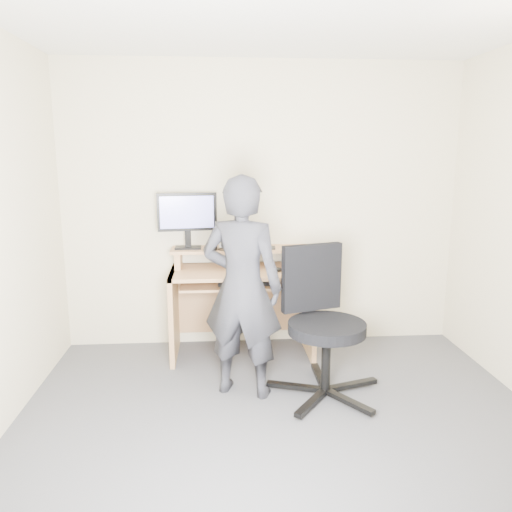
{
  "coord_description": "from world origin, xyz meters",
  "views": [
    {
      "loc": [
        -0.39,
        -2.65,
        1.73
      ],
      "look_at": [
        -0.11,
        1.05,
        0.95
      ],
      "focal_mm": 35.0,
      "sensor_mm": 36.0,
      "label": 1
    }
  ],
  "objects": [
    {
      "name": "ground",
      "position": [
        0.0,
        0.0,
        0.0
      ],
      "size": [
        3.5,
        3.5,
        0.0
      ],
      "primitive_type": "plane",
      "color": "#4C4C51",
      "rests_on": "ground"
    },
    {
      "name": "back_wall",
      "position": [
        0.0,
        1.75,
        1.25
      ],
      "size": [
        3.5,
        0.02,
        2.5
      ],
      "primitive_type": "cube",
      "color": "beige",
      "rests_on": "ground"
    },
    {
      "name": "desk",
      "position": [
        -0.2,
        1.53,
        0.55
      ],
      "size": [
        1.2,
        0.6,
        0.91
      ],
      "color": "tan",
      "rests_on": "ground"
    },
    {
      "name": "monitor",
      "position": [
        -0.65,
        1.6,
        1.2
      ],
      "size": [
        0.5,
        0.14,
        0.48
      ],
      "rotation": [
        0.0,
        0.0,
        0.14
      ],
      "color": "black",
      "rests_on": "desk"
    },
    {
      "name": "external_drive",
      "position": [
        -0.32,
        1.59,
        1.01
      ],
      "size": [
        0.1,
        0.14,
        0.2
      ],
      "primitive_type": "cube",
      "rotation": [
        0.0,
        0.0,
        0.24
      ],
      "color": "black",
      "rests_on": "desk"
    },
    {
      "name": "travel_mug",
      "position": [
        -0.03,
        1.59,
        0.99
      ],
      "size": [
        0.08,
        0.08,
        0.16
      ],
      "primitive_type": "cylinder",
      "rotation": [
        0.0,
        0.0,
        0.08
      ],
      "color": "#BCBBC0",
      "rests_on": "desk"
    },
    {
      "name": "smartphone",
      "position": [
        0.06,
        1.56,
        0.92
      ],
      "size": [
        0.08,
        0.13,
        0.01
      ],
      "primitive_type": "cube",
      "rotation": [
        0.0,
        0.0,
        -0.08
      ],
      "color": "black",
      "rests_on": "desk"
    },
    {
      "name": "charger",
      "position": [
        -0.43,
        1.51,
        0.93
      ],
      "size": [
        0.05,
        0.05,
        0.03
      ],
      "primitive_type": "cube",
      "rotation": [
        0.0,
        0.0,
        -0.27
      ],
      "color": "black",
      "rests_on": "desk"
    },
    {
      "name": "headphones",
      "position": [
        -0.31,
        1.65,
        0.92
      ],
      "size": [
        0.17,
        0.16,
        0.06
      ],
      "primitive_type": "torus",
      "rotation": [
        0.26,
        0.0,
        -0.07
      ],
      "color": "silver",
      "rests_on": "desk"
    },
    {
      "name": "keyboard",
      "position": [
        -0.17,
        1.36,
        0.67
      ],
      "size": [
        0.46,
        0.18,
        0.03
      ],
      "primitive_type": "cube",
      "rotation": [
        0.0,
        0.0,
        0.01
      ],
      "color": "black",
      "rests_on": "desk"
    },
    {
      "name": "mouse",
      "position": [
        0.09,
        1.35,
        0.77
      ],
      "size": [
        0.1,
        0.07,
        0.04
      ],
      "primitive_type": "ellipsoid",
      "rotation": [
        0.0,
        0.0,
        -0.11
      ],
      "color": "black",
      "rests_on": "desk"
    },
    {
      "name": "office_chair",
      "position": [
        0.33,
        0.7,
        0.57
      ],
      "size": [
        0.83,
        0.79,
        1.04
      ],
      "rotation": [
        0.0,
        0.0,
        0.3
      ],
      "color": "black",
      "rests_on": "ground"
    },
    {
      "name": "person",
      "position": [
        -0.23,
        0.73,
        0.79
      ],
      "size": [
        0.67,
        0.55,
        1.58
      ],
      "primitive_type": "imported",
      "rotation": [
        0.0,
        0.0,
        2.81
      ],
      "color": "black",
      "rests_on": "ground"
    }
  ]
}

